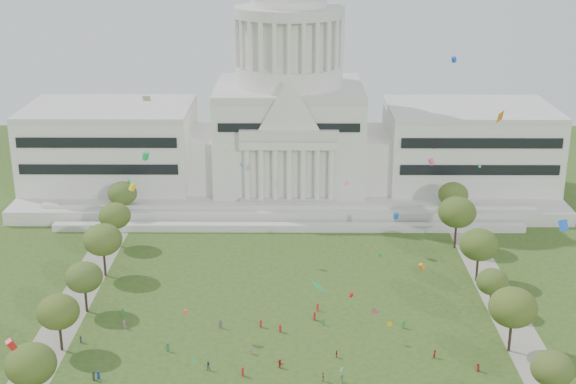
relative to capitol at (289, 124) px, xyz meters
The scene contains 24 objects.
capitol is the anchor object (origin of this frame).
path_left 98.93m from the capitol, 119.87° to the right, with size 8.00×160.00×0.04m, color gray.
path_right 98.93m from the capitol, 60.13° to the right, with size 8.00×160.00×0.04m, color gray.
row_tree_l_1 125.32m from the capitol, 110.71° to the right, with size 8.86×8.86×12.59m.
row_tree_r_1 125.12m from the capitol, 68.16° to the right, with size 7.58×7.58×10.78m.
row_tree_l_2 107.19m from the capitol, 115.07° to the right, with size 8.42×8.42×11.97m.
row_tree_r_2 106.56m from the capitol, 65.33° to the right, with size 9.55×9.55×13.58m.
row_tree_l_3 92.14m from the capitol, 118.96° to the right, with size 8.12×8.12×11.55m.
row_tree_r_3 91.98m from the capitol, 60.70° to the right, with size 7.01×7.01×9.98m.
row_tree_l_4 76.50m from the capitol, 125.78° to the right, with size 9.29×9.29×13.21m.
row_tree_r_4 78.81m from the capitol, 54.84° to the right, with size 9.19×9.19×13.06m.
row_tree_l_5 63.64m from the capitol, 136.72° to the right, with size 8.33×8.33×11.85m.
row_tree_r_5 62.67m from the capitol, 44.94° to the right, with size 9.82×9.82×13.96m.
row_tree_l_6 54.69m from the capitol, 152.45° to the right, with size 8.19×8.19×11.64m.
row_tree_r_6 54.32m from the capitol, 28.99° to the right, with size 8.42×8.42×11.97m.
person_0 111.98m from the capitol, 70.68° to the right, with size 0.82×0.53×1.68m, color #B21E1E.
person_2 105.29m from the capitol, 73.66° to the right, with size 0.87×0.54×1.79m, color #B21E1E.
person_3 110.46m from the capitol, 84.60° to the right, with size 1.23×0.63×1.90m, color #33723F.
person_4 109.68m from the capitol, 86.40° to the right, with size 1.12×0.61×1.90m, color olive.
person_5 104.95m from the capitol, 90.76° to the right, with size 1.67×0.66×1.80m, color #B21E1E.
person_8 106.88m from the capitol, 98.29° to the right, with size 0.90×0.56×1.86m, color #4C4C51.
person_10 101.62m from the capitol, 84.39° to the right, with size 0.93×0.51×1.58m, color #B21E1E.
distant_crowd 101.75m from the capitol, 98.46° to the right, with size 66.89×39.22×1.95m.
kite_swarm 106.93m from the capitol, 89.17° to the right, with size 92.01×105.27×57.46m.
Camera 1 is at (0.90, -123.56, 81.87)m, focal length 50.00 mm.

